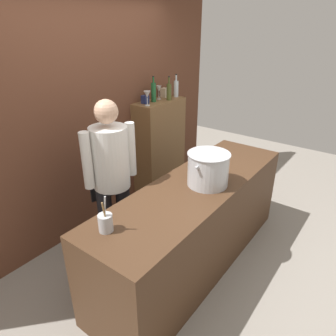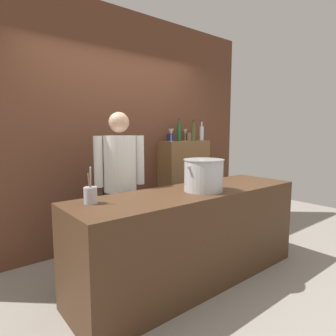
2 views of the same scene
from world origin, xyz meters
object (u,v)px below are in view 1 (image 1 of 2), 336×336
(wine_bottle_green, at_px, (154,92))
(spice_tin_cream, at_px, (165,93))
(wine_bottle_olive, at_px, (169,91))
(wine_glass_tall, at_px, (147,95))
(butter_jar, at_px, (206,158))
(chef, at_px, (111,174))
(stockpot_large, at_px, (208,169))
(wine_bottle_clear, at_px, (176,88))
(utensil_crock, at_px, (106,222))
(wine_glass_short, at_px, (159,90))
(spice_tin_navy, at_px, (145,99))

(wine_bottle_green, distance_m, spice_tin_cream, 0.31)
(wine_bottle_olive, relative_size, wine_glass_tall, 1.71)
(butter_jar, bearing_deg, chef, 153.17)
(chef, height_order, stockpot_large, chef)
(stockpot_large, height_order, butter_jar, stockpot_large)
(wine_bottle_green, distance_m, wine_bottle_clear, 0.41)
(utensil_crock, bearing_deg, stockpot_large, -12.07)
(wine_glass_short, height_order, spice_tin_navy, wine_glass_short)
(stockpot_large, distance_m, wine_glass_tall, 1.42)
(stockpot_large, bearing_deg, wine_bottle_olive, 49.62)
(chef, distance_m, wine_bottle_clear, 1.82)
(wine_bottle_olive, xyz_separation_m, wine_glass_tall, (-0.40, 0.03, 0.02))
(wine_bottle_green, distance_m, wine_glass_short, 0.17)
(wine_bottle_clear, bearing_deg, spice_tin_navy, 171.11)
(spice_tin_navy, bearing_deg, wine_bottle_olive, -19.38)
(wine_bottle_olive, distance_m, spice_tin_navy, 0.36)
(chef, bearing_deg, stockpot_large, 137.33)
(wine_bottle_olive, distance_m, wine_bottle_clear, 0.21)
(chef, bearing_deg, wine_glass_short, -142.89)
(wine_bottle_olive, bearing_deg, butter_jar, -121.30)
(spice_tin_navy, bearing_deg, wine_glass_tall, -125.40)
(wine_bottle_green, bearing_deg, wine_bottle_clear, -8.56)
(chef, height_order, butter_jar, chef)
(stockpot_large, xyz_separation_m, wine_glass_short, (0.98, 1.33, 0.40))
(wine_glass_short, bearing_deg, wine_bottle_clear, -22.97)
(chef, xyz_separation_m, spice_tin_cream, (1.59, 0.59, 0.42))
(butter_jar, height_order, wine_bottle_olive, wine_bottle_olive)
(utensil_crock, bearing_deg, spice_tin_navy, 32.49)
(wine_glass_tall, xyz_separation_m, spice_tin_navy, (0.06, 0.09, -0.08))
(chef, relative_size, butter_jar, 16.79)
(butter_jar, height_order, wine_bottle_green, wine_bottle_green)
(wine_bottle_green, bearing_deg, wine_glass_short, 14.87)
(wine_bottle_olive, height_order, spice_tin_navy, wine_bottle_olive)
(wine_bottle_olive, xyz_separation_m, spice_tin_navy, (-0.34, 0.12, -0.06))
(butter_jar, xyz_separation_m, wine_glass_tall, (0.15, 0.93, 0.53))
(stockpot_large, relative_size, butter_jar, 4.45)
(wine_bottle_clear, relative_size, spice_tin_navy, 2.97)
(wine_glass_tall, bearing_deg, wine_bottle_olive, -3.96)
(spice_tin_navy, bearing_deg, utensil_crock, -147.51)
(chef, distance_m, butter_jar, 1.04)
(wine_bottle_clear, distance_m, wine_glass_short, 0.26)
(chef, distance_m, utensil_crock, 0.78)
(wine_glass_tall, bearing_deg, spice_tin_navy, 54.60)
(wine_bottle_clear, bearing_deg, spice_tin_cream, 131.12)
(chef, xyz_separation_m, butter_jar, (0.93, -0.47, -0.04))
(wine_bottle_olive, xyz_separation_m, wine_bottle_clear, (0.21, 0.03, 0.00))
(utensil_crock, distance_m, wine_bottle_green, 2.19)
(wine_bottle_clear, xyz_separation_m, wine_glass_short, (-0.24, 0.10, 0.01))
(chef, distance_m, stockpot_large, 0.89)
(spice_tin_navy, bearing_deg, wine_bottle_green, -9.84)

